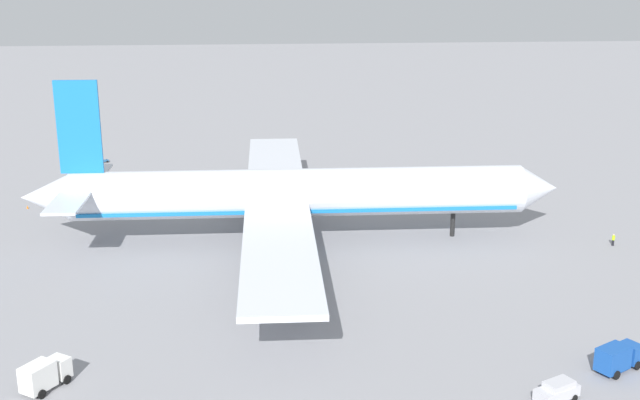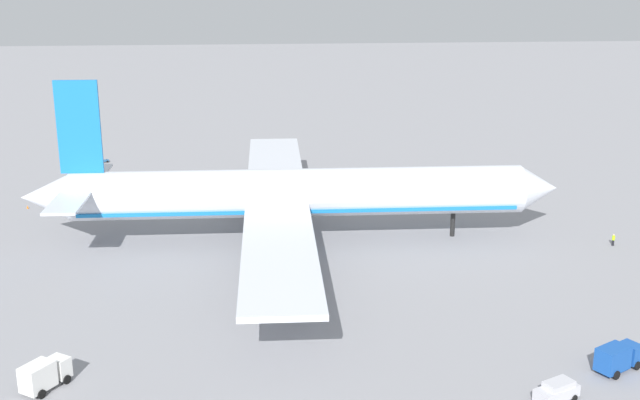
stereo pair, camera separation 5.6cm
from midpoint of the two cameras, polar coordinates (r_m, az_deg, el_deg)
The scene contains 8 objects.
ground_plane at distance 118.30m, azimuth -1.46°, elevation -2.82°, with size 600.00×600.00×0.00m, color gray.
airliner at distance 116.08m, azimuth -2.13°, elevation 0.40°, with size 78.17×81.80×23.84m.
service_truck_1 at distance 82.20m, azimuth -19.08°, elevation -11.67°, with size 4.45×5.23×2.95m.
service_truck_2 at distance 86.36m, azimuth 20.51°, elevation -10.46°, with size 5.63×4.45×2.80m.
service_van at distance 79.42m, azimuth 16.58°, elevation -12.93°, with size 4.73×3.58×1.97m.
baggage_cart_0 at distance 170.10m, azimuth -15.33°, elevation 2.71°, with size 3.62×2.16×0.40m.
ground_worker_2 at distance 122.87m, azimuth 20.22°, elevation -2.68°, with size 0.53×0.53×1.77m.
traffic_cone_0 at distance 141.48m, azimuth -20.14°, elevation -0.47°, with size 0.36×0.36×0.55m, color orange.
Camera 2 is at (-6.57, -111.43, 39.17)m, focal length 44.82 mm.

